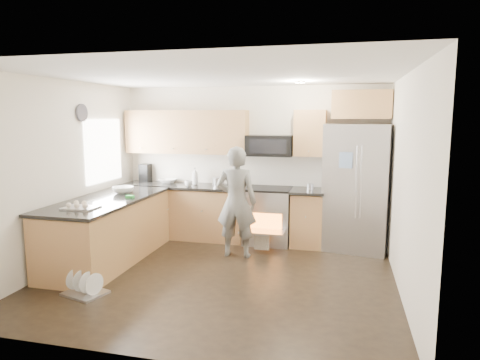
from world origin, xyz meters
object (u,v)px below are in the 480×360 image
(stove_range, at_px, (268,203))
(refrigerator, at_px, (357,187))
(dish_rack, at_px, (85,288))
(person, at_px, (236,202))

(stove_range, bearing_deg, refrigerator, 0.29)
(stove_range, height_order, dish_rack, stove_range)
(person, distance_m, dish_rack, 2.41)
(dish_rack, bearing_deg, refrigerator, 39.60)
(stove_range, xyz_separation_m, person, (-0.34, -0.80, 0.16))
(refrigerator, bearing_deg, dish_rack, -130.40)
(stove_range, distance_m, person, 0.88)
(stove_range, height_order, refrigerator, refrigerator)
(stove_range, distance_m, dish_rack, 3.19)
(stove_range, bearing_deg, person, -112.86)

